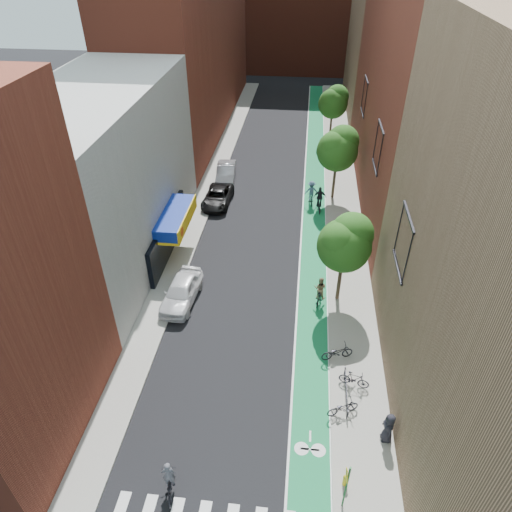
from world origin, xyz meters
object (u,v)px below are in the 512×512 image
(cyclist_lead, at_px, (169,482))
(cyclist_lane_far, at_px, (311,193))
(parked_car_black, at_px, (218,197))
(parked_car_silver, at_px, (226,173))
(cyclist_lane_mid, at_px, (319,202))
(fire_hydrant, at_px, (345,480))
(parked_car_white, at_px, (181,291))
(cyclist_lane_near, at_px, (320,293))
(pedestrian, at_px, (388,428))

(cyclist_lead, relative_size, cyclist_lane_far, 0.90)
(parked_car_black, bearing_deg, parked_car_silver, 92.21)
(cyclist_lane_mid, bearing_deg, cyclist_lane_far, -61.36)
(parked_car_silver, xyz_separation_m, fire_hydrant, (10.14, -29.06, -0.30))
(parked_car_black, xyz_separation_m, parked_car_silver, (0.00, 4.60, 0.12))
(cyclist_lane_mid, bearing_deg, parked_car_white, 50.42)
(cyclist_lead, relative_size, fire_hydrant, 2.95)
(cyclist_lane_near, relative_size, cyclist_lane_mid, 0.89)
(cyclist_lane_mid, height_order, fire_hydrant, cyclist_lane_mid)
(parked_car_black, height_order, pedestrian, pedestrian)
(parked_car_silver, bearing_deg, cyclist_lead, -90.08)
(parked_car_black, distance_m, cyclist_lead, 25.62)
(parked_car_silver, bearing_deg, parked_car_black, -94.87)
(cyclist_lane_far, relative_size, fire_hydrant, 3.29)
(parked_car_black, relative_size, parked_car_silver, 1.00)
(cyclist_lead, distance_m, fire_hydrant, 7.69)
(pedestrian, bearing_deg, cyclist_lane_mid, -177.99)
(parked_car_silver, bearing_deg, parked_car_white, -94.87)
(parked_car_white, relative_size, pedestrian, 2.68)
(cyclist_lead, height_order, fire_hydrant, cyclist_lead)
(cyclist_lead, distance_m, cyclist_lane_near, 14.73)
(cyclist_lead, height_order, cyclist_lane_far, cyclist_lane_far)
(cyclist_lane_near, height_order, pedestrian, cyclist_lane_near)
(parked_car_white, distance_m, pedestrian, 15.08)
(cyclist_lane_near, bearing_deg, parked_car_silver, -50.49)
(fire_hydrant, bearing_deg, cyclist_lane_mid, 92.72)
(parked_car_black, xyz_separation_m, cyclist_lane_near, (9.00, -12.26, 0.14))
(cyclist_lane_far, height_order, fire_hydrant, cyclist_lane_far)
(parked_car_white, bearing_deg, fire_hydrant, -43.66)
(parked_car_silver, distance_m, cyclist_lead, 30.20)
(parked_car_white, xyz_separation_m, cyclist_lane_far, (8.25, 14.08, 0.23))
(parked_car_white, bearing_deg, cyclist_lead, -74.00)
(parked_car_black, relative_size, pedestrian, 2.76)
(parked_car_silver, height_order, cyclist_lane_far, cyclist_lane_far)
(parked_car_black, height_order, parked_car_silver, parked_car_silver)
(cyclist_lane_near, bearing_deg, parked_car_white, 17.02)
(parked_car_silver, relative_size, cyclist_lane_far, 2.22)
(cyclist_lead, height_order, cyclist_lane_near, cyclist_lane_near)
(parked_car_white, height_order, cyclist_lane_far, cyclist_lane_far)
(cyclist_lane_near, relative_size, cyclist_lane_far, 0.90)
(cyclist_lane_near, bearing_deg, fire_hydrant, 106.77)
(cyclist_lane_near, bearing_deg, pedestrian, 119.62)
(parked_car_silver, height_order, cyclist_lead, cyclist_lead)
(cyclist_lane_mid, bearing_deg, fire_hydrant, 87.88)
(parked_car_black, distance_m, cyclist_lane_mid, 8.99)
(parked_car_black, xyz_separation_m, pedestrian, (12.20, -22.00, 0.36))
(parked_car_silver, distance_m, cyclist_lane_far, 9.03)
(parked_car_white, distance_m, cyclist_lead, 12.61)
(parked_car_white, distance_m, cyclist_lane_far, 16.32)
(parked_car_white, xyz_separation_m, parked_car_black, (0.00, 13.14, -0.13))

